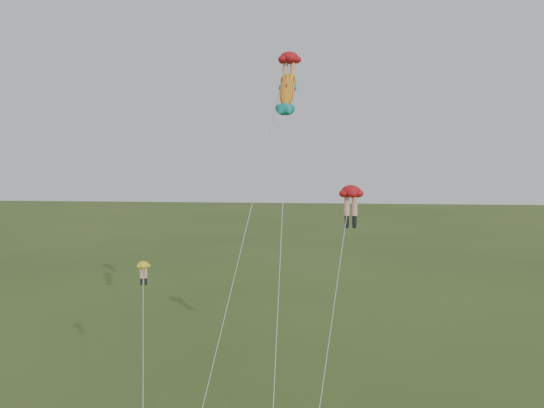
{
  "coord_description": "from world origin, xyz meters",
  "views": [
    {
      "loc": [
        3.95,
        -25.78,
        14.8
      ],
      "look_at": [
        0.83,
        6.0,
        12.06
      ],
      "focal_mm": 40.0,
      "sensor_mm": 36.0,
      "label": 1
    }
  ],
  "objects": [
    {
      "name": "legs_kite_red_high",
      "position": [
        1.39,
        9.47,
        19.7
      ],
      "size": [
        4.71,
        11.35,
        20.59
      ],
      "rotation": [
        0.0,
        0.0,
        0.02
      ],
      "color": "#B11216",
      "rests_on": "ground"
    },
    {
      "name": "legs_kite_red_mid",
      "position": [
        5.0,
        7.68,
        12.26
      ],
      "size": [
        3.01,
        11.99,
        13.0
      ],
      "rotation": [
        0.0,
        0.0,
        -0.18
      ],
      "color": "#B11216",
      "rests_on": "ground"
    },
    {
      "name": "legs_kite_yellow",
      "position": [
        -5.89,
        4.86,
        7.88
      ],
      "size": [
        3.65,
        10.9,
        8.92
      ],
      "rotation": [
        0.0,
        0.0,
        0.18
      ],
      "color": "yellow",
      "rests_on": "ground"
    },
    {
      "name": "fish_kite",
      "position": [
        1.58,
        6.46,
        17.92
      ],
      "size": [
        0.94,
        10.41,
        19.29
      ],
      "rotation": [
        0.71,
        0.0,
        -0.01
      ],
      "color": "yellow",
      "rests_on": "ground"
    }
  ]
}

